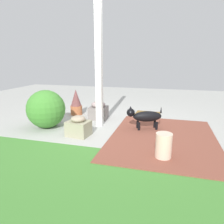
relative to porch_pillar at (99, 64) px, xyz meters
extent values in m
plane|color=#A7A8A3|center=(-0.28, 0.11, -1.25)|extent=(12.00, 12.00, 0.00)
cube|color=brown|center=(-1.31, 0.40, -1.24)|extent=(1.80, 2.40, 0.02)
cube|color=white|center=(0.00, 0.00, 0.00)|extent=(0.12, 0.12, 2.50)
cube|color=gray|center=(0.19, -0.48, -1.11)|extent=(0.44, 0.44, 0.28)
ellipsoid|color=gray|center=(0.19, -0.48, -0.92)|extent=(0.32, 0.32, 0.15)
cube|color=gray|center=(0.18, 0.68, -1.12)|extent=(0.43, 0.37, 0.27)
ellipsoid|color=gray|center=(0.18, 0.68, -0.93)|extent=(0.26, 0.26, 0.12)
sphere|color=#3F822F|center=(0.99, 0.41, -0.87)|extent=(0.76, 0.76, 0.76)
cylinder|color=#AC5F3A|center=(0.84, -0.67, -1.14)|extent=(0.29, 0.29, 0.23)
cone|color=brown|center=(0.84, -0.67, -0.82)|extent=(0.26, 0.26, 0.41)
ellipsoid|color=black|center=(-0.98, 0.02, -0.98)|extent=(0.59, 0.37, 0.21)
sphere|color=black|center=(-0.68, 0.13, -0.90)|extent=(0.16, 0.16, 0.16)
cone|color=black|center=(-0.69, 0.17, -0.81)|extent=(0.05, 0.05, 0.07)
cone|color=black|center=(-0.66, 0.09, -0.81)|extent=(0.05, 0.05, 0.07)
cylinder|color=black|center=(-0.84, 0.14, -1.17)|extent=(0.05, 0.05, 0.17)
cylinder|color=black|center=(-0.80, 0.02, -1.17)|extent=(0.05, 0.05, 0.17)
cylinder|color=black|center=(-1.17, 0.02, -1.17)|extent=(0.05, 0.05, 0.17)
cylinder|color=black|center=(-1.12, -0.11, -1.17)|extent=(0.05, 0.05, 0.17)
cone|color=black|center=(-1.23, -0.08, -0.85)|extent=(0.04, 0.04, 0.13)
cylinder|color=beige|center=(-1.34, 1.18, -1.07)|extent=(0.23, 0.23, 0.37)
cube|color=brown|center=(-0.87, -1.16, -1.24)|extent=(0.61, 0.46, 0.03)
camera|label=1|loc=(-1.36, 3.94, 0.11)|focal=33.30mm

